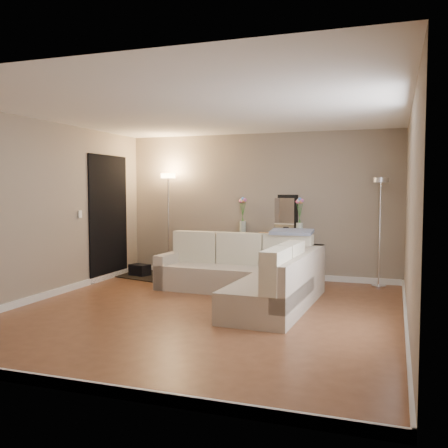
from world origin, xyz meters
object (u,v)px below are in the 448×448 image
(sectional_sofa, at_px, (251,275))
(floor_lamp_lit, at_px, (168,203))
(console_table, at_px, (266,254))
(floor_lamp_unlit, at_px, (380,210))

(sectional_sofa, height_order, floor_lamp_lit, floor_lamp_lit)
(console_table, bearing_deg, floor_lamp_unlit, -4.13)
(floor_lamp_unlit, bearing_deg, console_table, 175.87)
(floor_lamp_lit, distance_m, floor_lamp_unlit, 3.79)
(sectional_sofa, xyz_separation_m, floor_lamp_unlit, (1.76, 1.45, 0.93))
(floor_lamp_lit, bearing_deg, floor_lamp_unlit, -0.15)
(console_table, xyz_separation_m, floor_lamp_unlit, (1.94, -0.14, 0.82))
(sectional_sofa, height_order, console_table, sectional_sofa)
(console_table, bearing_deg, floor_lamp_lit, -175.99)
(console_table, relative_size, floor_lamp_unlit, 0.73)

